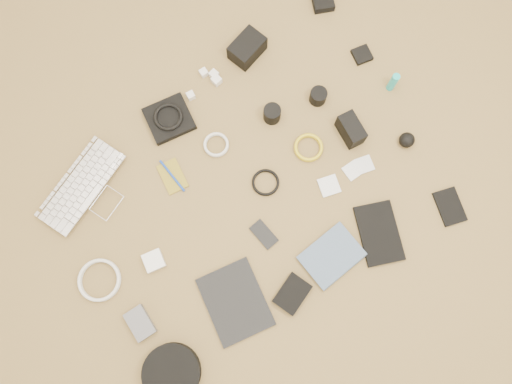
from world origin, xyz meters
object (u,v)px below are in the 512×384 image
tablet (235,302)px  phone (264,234)px  laptop (93,194)px  paperback (346,273)px  headphone_case (172,373)px  dslr_camera (247,48)px

tablet → phone: tablet is taller
laptop → paperback: laptop is taller
tablet → headphone_case: bearing=-156.5°
dslr_camera → paperback: bearing=-117.5°
dslr_camera → tablet: dslr_camera is taller
phone → headphone_case: 0.57m
phone → dslr_camera: bearing=54.2°
phone → tablet: bearing=-153.7°
laptop → phone: laptop is taller
dslr_camera → paperback: size_ratio=0.66×
tablet → laptop: bearing=119.2°
dslr_camera → tablet: 0.97m
tablet → headphone_case: headphone_case is taller
dslr_camera → headphone_case: (-0.87, -0.86, -0.01)m
laptop → tablet: (0.23, -0.62, -0.01)m
phone → paperback: paperback is taller
headphone_case → paperback: size_ratio=0.95×
tablet → phone: size_ratio=2.46×
dslr_camera → tablet: (-0.56, -0.78, -0.03)m
laptop → headphone_case: (-0.08, -0.70, 0.01)m
phone → paperback: bearing=-66.3°
headphone_case → tablet: bearing=14.5°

